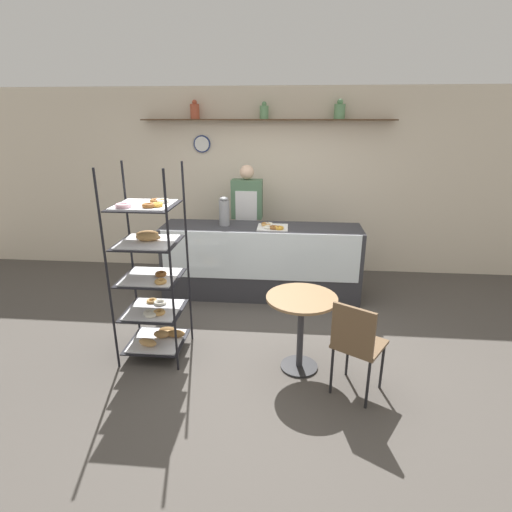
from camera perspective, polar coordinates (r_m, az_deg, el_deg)
The scene contains 9 objects.
ground_plane at distance 4.45m, azimuth -0.47°, elevation -11.64°, with size 14.00×14.00×0.00m, color #4C4742.
back_wall at distance 6.09m, azimuth 1.53°, elevation 10.55°, with size 10.00×0.30×2.70m.
display_counter at distance 5.28m, azimuth 0.72°, elevation -0.76°, with size 2.57×0.61×0.96m.
pastry_rack at distance 3.97m, azimuth -14.56°, elevation -3.09°, with size 0.61×0.59×1.90m.
person_worker at distance 5.69m, azimuth -1.27°, elevation 5.27°, with size 0.43×0.23×1.67m.
cafe_table at distance 3.74m, azimuth 6.46°, elevation -8.44°, with size 0.65×0.65×0.75m.
cafe_chair at distance 3.46m, azimuth 14.11°, elevation -11.64°, with size 0.52×0.52×0.88m.
coffee_carafe at distance 5.18m, azimuth -4.57°, elevation 6.38°, with size 0.13×0.13×0.37m.
donut_tray_counter at distance 5.06m, azimuth 2.24°, elevation 4.23°, with size 0.38×0.35×0.05m.
Camera 1 is at (0.38, -3.80, 2.29)m, focal length 28.00 mm.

